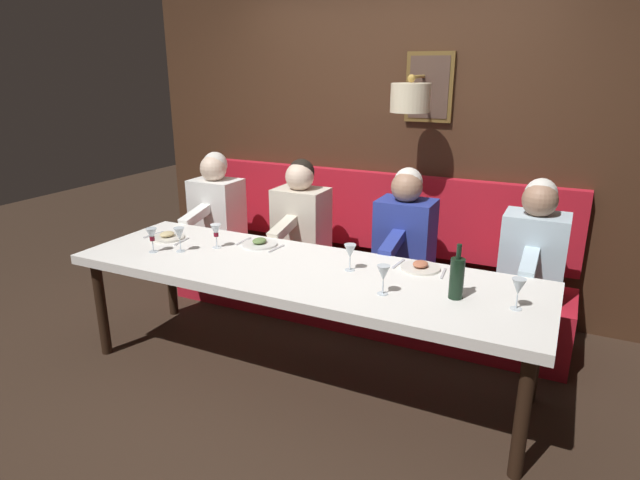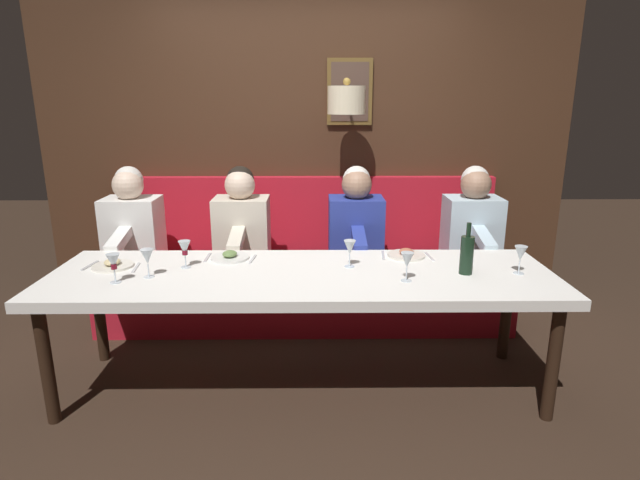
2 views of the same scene
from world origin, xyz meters
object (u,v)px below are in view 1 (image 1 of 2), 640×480
(dining_table, at_px, (301,277))
(wine_glass_5, at_px, (383,274))
(wine_glass_2, at_px, (216,231))
(wine_glass_0, at_px, (350,252))
(diner_nearest, at_px, (534,244))
(diner_middle, at_px, (301,213))
(diner_near, at_px, (405,227))
(diner_far, at_px, (216,203))
(wine_bottle, at_px, (457,277))
(wine_glass_1, at_px, (518,288))
(wine_glass_3, at_px, (179,235))
(wine_glass_4, at_px, (152,235))

(dining_table, bearing_deg, wine_glass_5, -104.82)
(wine_glass_2, bearing_deg, wine_glass_0, -89.95)
(diner_nearest, relative_size, diner_middle, 1.00)
(diner_near, distance_m, wine_glass_2, 1.33)
(diner_far, xyz_separation_m, wine_bottle, (-0.91, -2.22, 0.04))
(wine_glass_2, distance_m, wine_bottle, 1.64)
(dining_table, bearing_deg, wine_glass_1, -91.64)
(wine_glass_1, bearing_deg, wine_glass_2, 86.14)
(wine_glass_3, xyz_separation_m, wine_glass_5, (-0.08, -1.44, 0.00))
(wine_glass_5, bearing_deg, diner_nearest, -32.85)
(wine_bottle, bearing_deg, diner_far, 67.60)
(dining_table, distance_m, wine_glass_3, 0.88)
(diner_far, xyz_separation_m, wine_glass_1, (-0.92, -2.53, 0.04))
(diner_far, height_order, wine_glass_0, diner_far)
(wine_glass_0, xyz_separation_m, wine_glass_4, (-0.26, 1.30, -0.00))
(dining_table, xyz_separation_m, diner_near, (0.88, -0.38, 0.13))
(wine_glass_1, distance_m, wine_glass_3, 2.11)
(wine_glass_4, height_order, wine_bottle, wine_bottle)
(diner_nearest, xyz_separation_m, wine_glass_4, (-1.05, 2.27, 0.04))
(diner_nearest, relative_size, wine_glass_4, 4.82)
(diner_far, bearing_deg, wine_glass_1, -109.97)
(diner_near, height_order, wine_glass_4, diner_near)
(dining_table, distance_m, diner_far, 1.56)
(diner_nearest, bearing_deg, wine_glass_0, 129.11)
(diner_nearest, relative_size, wine_glass_5, 4.82)
(diner_nearest, height_order, diner_middle, same)
(diner_middle, xyz_separation_m, diner_far, (0.00, 0.81, 0.00))
(diner_middle, bearing_deg, wine_glass_1, -118.13)
(dining_table, height_order, diner_near, diner_near)
(wine_bottle, bearing_deg, dining_table, 88.04)
(diner_near, xyz_separation_m, diner_far, (0.00, 1.66, 0.00))
(diner_near, relative_size, wine_glass_3, 4.82)
(wine_glass_1, relative_size, wine_glass_5, 1.00)
(diner_nearest, bearing_deg, wine_glass_2, 112.03)
(diner_middle, distance_m, wine_glass_1, 1.95)
(diner_nearest, relative_size, diner_far, 1.00)
(diner_nearest, bearing_deg, wine_glass_1, -179.97)
(wine_glass_5, relative_size, wine_bottle, 0.55)
(diner_middle, distance_m, wine_glass_0, 1.09)
(wine_glass_0, xyz_separation_m, wine_glass_5, (-0.25, -0.30, 0.00))
(diner_near, height_order, wine_glass_1, diner_near)
(wine_bottle, bearing_deg, diner_middle, 57.03)
(dining_table, relative_size, wine_glass_2, 17.78)
(wine_glass_2, bearing_deg, wine_bottle, -94.46)
(wine_glass_3, relative_size, wine_glass_4, 1.00)
(diner_nearest, xyz_separation_m, wine_glass_2, (-0.79, 1.94, 0.04))
(dining_table, bearing_deg, diner_near, -23.36)
(diner_near, relative_size, wine_glass_5, 4.82)
(wine_glass_2, bearing_deg, dining_table, -97.82)
(wine_glass_0, xyz_separation_m, wine_glass_2, (-0.00, 0.98, -0.00))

